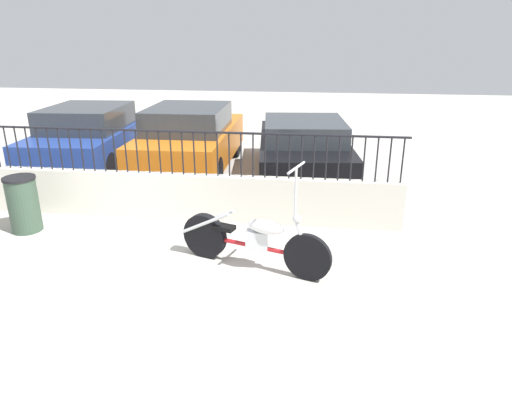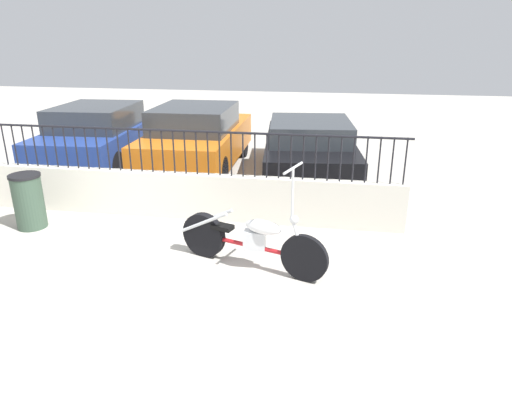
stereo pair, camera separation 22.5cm
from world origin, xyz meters
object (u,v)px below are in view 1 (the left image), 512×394
object	(u,v)px
trash_bin	(23,204)
car_blue	(92,136)
car_orange	(191,138)
car_black	(303,146)
motorcycle_red	(247,239)

from	to	relation	value
trash_bin	car_blue	size ratio (longest dim) A/B	0.21
trash_bin	car_blue	distance (m)	3.62
car_orange	trash_bin	bearing A→B (deg)	153.70
car_blue	car_orange	xyz separation A→B (m)	(2.28, 0.02, 0.02)
car_orange	car_black	distance (m)	2.46
motorcycle_red	car_blue	bearing A→B (deg)	152.40
car_blue	car_orange	size ratio (longest dim) A/B	1.00
motorcycle_red	trash_bin	xyz separation A→B (m)	(-3.55, 0.69, 0.04)
car_black	car_blue	bearing A→B (deg)	84.16
car_orange	car_black	bearing A→B (deg)	-91.51
motorcycle_red	car_black	size ratio (longest dim) A/B	0.49
car_orange	car_blue	bearing A→B (deg)	89.10
car_blue	car_black	size ratio (longest dim) A/B	0.98
motorcycle_red	car_black	bearing A→B (deg)	100.41
car_orange	car_black	size ratio (longest dim) A/B	0.98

